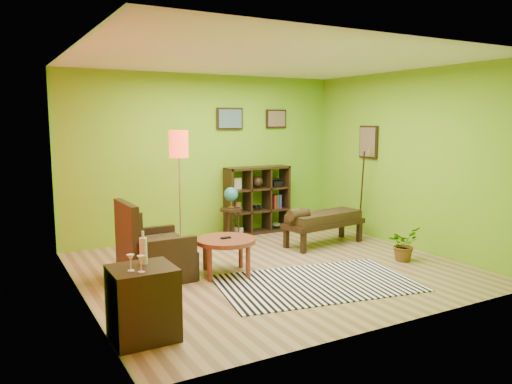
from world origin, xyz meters
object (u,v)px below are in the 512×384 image
cube_shelf (258,200)px  bench (322,220)px  side_cabinet (143,303)px  potted_plant (403,248)px  coffee_table (226,243)px  armchair (152,255)px  floor_lamp (179,156)px  globe_table (231,201)px

cube_shelf → bench: 1.41m
side_cabinet → potted_plant: (4.06, 0.74, -0.16)m
coffee_table → armchair: armchair is taller
armchair → side_cabinet: size_ratio=1.02×
armchair → potted_plant: armchair is taller
cube_shelf → floor_lamp: bearing=-150.6°
bench → potted_plant: bearing=-69.6°
coffee_table → side_cabinet: size_ratio=0.79×
side_cabinet → bench: (3.57, 2.05, 0.07)m
floor_lamp → cube_shelf: 2.35m
armchair → side_cabinet: (-0.62, -1.70, 0.04)m
cube_shelf → potted_plant: (0.95, -2.63, -0.41)m
coffee_table → floor_lamp: size_ratio=0.42×
side_cabinet → cube_shelf: (3.11, 3.37, 0.25)m
floor_lamp → globe_table: floor_lamp is taller
armchair → potted_plant: (3.44, -0.95, -0.12)m
armchair → bench: bearing=6.8°
side_cabinet → globe_table: (2.38, 2.97, 0.35)m
bench → floor_lamp: bearing=173.7°
coffee_table → globe_table: bearing=61.5°
bench → armchair: bearing=-173.2°
globe_table → bench: 1.53m
coffee_table → side_cabinet: side_cabinet is taller
coffee_table → armchair: size_ratio=0.77×
cube_shelf → armchair: bearing=-146.2°
cube_shelf → globe_table: bearing=-151.6°
floor_lamp → potted_plant: floor_lamp is taller
cube_shelf → side_cabinet: bearing=-132.7°
side_cabinet → potted_plant: bearing=10.4°
floor_lamp → globe_table: size_ratio=2.03×
globe_table → bench: (1.20, -0.92, -0.28)m
coffee_table → armchair: bearing=162.1°
floor_lamp → bench: bearing=-6.3°
armchair → bench: 2.98m
armchair → floor_lamp: 1.49m
side_cabinet → potted_plant: side_cabinet is taller
floor_lamp → cube_shelf: floor_lamp is taller
coffee_table → bench: 2.15m
coffee_table → potted_plant: (2.53, -0.66, -0.22)m
side_cabinet → cube_shelf: size_ratio=0.83×
coffee_table → bench: bearing=17.5°
coffee_table → cube_shelf: size_ratio=0.65×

